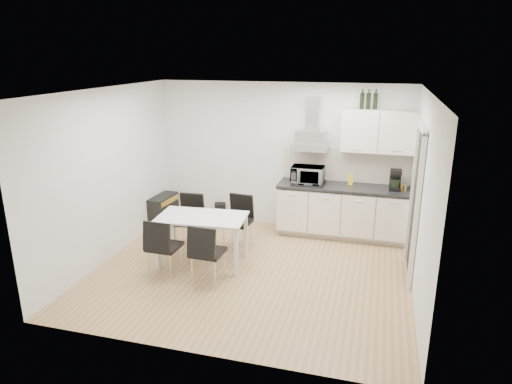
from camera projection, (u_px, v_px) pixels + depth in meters
The scene contains 15 objects.
ground at pixel (251, 271), 6.71m from camera, with size 4.50×4.50×0.00m, color tan.
wall_back at pixel (282, 156), 8.17m from camera, with size 4.50×0.10×2.60m, color silver.
wall_front at pixel (195, 242), 4.48m from camera, with size 4.50×0.10×2.60m, color silver.
wall_left at pixel (108, 175), 6.90m from camera, with size 0.10×4.00×2.60m, color silver.
wall_right at pixel (422, 200), 5.76m from camera, with size 0.10×4.00×2.60m, color silver.
ceiling at pixel (251, 91), 5.94m from camera, with size 4.50×4.50×0.00m, color white.
doorway at pixel (414, 205), 6.35m from camera, with size 0.08×1.04×2.10m, color white.
kitchenette at pixel (346, 190), 7.76m from camera, with size 2.22×0.64×2.52m.
dining_table at pixel (202, 222), 6.80m from camera, with size 1.35×0.84×0.75m.
chair_far_left at pixel (189, 222), 7.41m from camera, with size 0.44×0.50×0.88m, color black, non-canonical shape.
chair_far_right at pixel (237, 223), 7.37m from camera, with size 0.44×0.50×0.88m, color black, non-canonical shape.
chair_near_left at pixel (165, 247), 6.46m from camera, with size 0.44×0.50×0.88m, color black, non-canonical shape.
chair_near_right at pixel (208, 253), 6.27m from camera, with size 0.44×0.50×0.88m, color black, non-canonical shape.
guitar_amp at pixel (163, 210), 8.44m from camera, with size 0.34×0.69×0.56m.
floor_speaker at pixel (220, 212), 8.70m from camera, with size 0.20×0.18×0.34m, color black.
Camera 1 is at (1.68, -5.83, 3.08)m, focal length 32.00 mm.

